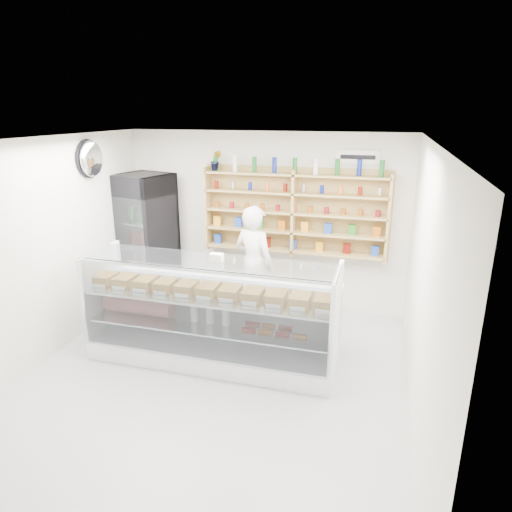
% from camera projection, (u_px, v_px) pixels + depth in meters
% --- Properties ---
extents(room, '(5.00, 5.00, 5.00)m').
position_uv_depth(room, '(207.00, 272.00, 5.03)').
color(room, '#A0A0A5').
rests_on(room, ground).
extents(display_counter, '(3.15, 0.94, 1.37)m').
position_uv_depth(display_counter, '(213.00, 333.00, 5.86)').
color(display_counter, white).
rests_on(display_counter, floor).
extents(shop_worker, '(0.77, 0.63, 1.81)m').
position_uv_depth(shop_worker, '(254.00, 265.00, 6.76)').
color(shop_worker, silver).
rests_on(shop_worker, floor).
extents(drinks_cooler, '(0.94, 0.93, 2.15)m').
position_uv_depth(drinks_cooler, '(147.00, 240.00, 7.42)').
color(drinks_cooler, black).
rests_on(drinks_cooler, floor).
extents(wall_shelving, '(2.84, 0.28, 1.33)m').
position_uv_depth(wall_shelving, '(294.00, 213.00, 6.98)').
color(wall_shelving, tan).
rests_on(wall_shelving, back_wall).
extents(potted_plant, '(0.21, 0.19, 0.31)m').
position_uv_depth(potted_plant, '(216.00, 161.00, 7.08)').
color(potted_plant, '#1E6626').
rests_on(potted_plant, wall_shelving).
extents(security_mirror, '(0.15, 0.50, 0.50)m').
position_uv_depth(security_mirror, '(92.00, 159.00, 6.37)').
color(security_mirror, silver).
rests_on(security_mirror, left_wall).
extents(wall_sign, '(0.62, 0.03, 0.20)m').
position_uv_depth(wall_sign, '(358.00, 157.00, 6.61)').
color(wall_sign, white).
rests_on(wall_sign, back_wall).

